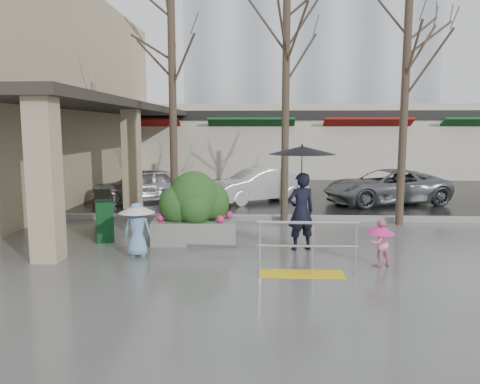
# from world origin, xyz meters

# --- Properties ---
(ground) EXTENTS (120.00, 120.00, 0.00)m
(ground) POSITION_xyz_m (0.00, 0.00, 0.00)
(ground) COLOR #51514F
(ground) RESTS_ON ground
(street_asphalt) EXTENTS (120.00, 36.00, 0.01)m
(street_asphalt) POSITION_xyz_m (0.00, 22.00, 0.01)
(street_asphalt) COLOR black
(street_asphalt) RESTS_ON ground
(curb) EXTENTS (120.00, 0.30, 0.15)m
(curb) POSITION_xyz_m (0.00, 4.00, 0.07)
(curb) COLOR gray
(curb) RESTS_ON ground
(near_building) EXTENTS (6.00, 18.00, 8.00)m
(near_building) POSITION_xyz_m (-9.00, 8.00, 4.00)
(near_building) COLOR tan
(near_building) RESTS_ON ground
(canopy_slab) EXTENTS (2.80, 18.00, 0.25)m
(canopy_slab) POSITION_xyz_m (-4.80, 8.00, 3.62)
(canopy_slab) COLOR #2D2823
(canopy_slab) RESTS_ON pillar_front
(pillar_front) EXTENTS (0.55, 0.55, 3.50)m
(pillar_front) POSITION_xyz_m (-3.90, -0.50, 1.75)
(pillar_front) COLOR tan
(pillar_front) RESTS_ON ground
(pillar_back) EXTENTS (0.55, 0.55, 3.50)m
(pillar_back) POSITION_xyz_m (-3.90, 6.00, 1.75)
(pillar_back) COLOR tan
(pillar_back) RESTS_ON ground
(storefront_row) EXTENTS (34.00, 6.74, 4.00)m
(storefront_row) POSITION_xyz_m (2.00, 17.97, 2.01)
(storefront_row) COLOR beige
(storefront_row) RESTS_ON ground
(office_tower) EXTENTS (18.00, 12.00, 25.00)m
(office_tower) POSITION_xyz_m (4.00, 30.00, 12.50)
(office_tower) COLOR #8C99A8
(office_tower) RESTS_ON ground
(handrail) EXTENTS (1.90, 0.50, 1.03)m
(handrail) POSITION_xyz_m (1.36, -1.20, 0.38)
(handrail) COLOR yellow
(handrail) RESTS_ON ground
(tree_west) EXTENTS (3.20, 3.20, 6.80)m
(tree_west) POSITION_xyz_m (-2.00, 3.60, 5.08)
(tree_west) COLOR #382B21
(tree_west) RESTS_ON ground
(tree_midwest) EXTENTS (3.20, 3.20, 7.00)m
(tree_midwest) POSITION_xyz_m (1.20, 3.60, 5.23)
(tree_midwest) COLOR #382B21
(tree_midwest) RESTS_ON ground
(tree_mideast) EXTENTS (3.20, 3.20, 6.50)m
(tree_mideast) POSITION_xyz_m (4.50, 3.60, 4.86)
(tree_mideast) COLOR #382B21
(tree_mideast) RESTS_ON ground
(woman) EXTENTS (1.51, 1.51, 2.40)m
(woman) POSITION_xyz_m (1.43, 0.64, 1.52)
(woman) COLOR black
(woman) RESTS_ON ground
(child_pink) EXTENTS (0.58, 0.58, 0.94)m
(child_pink) POSITION_xyz_m (2.90, -0.56, 0.55)
(child_pink) COLOR pink
(child_pink) RESTS_ON ground
(child_blue) EXTENTS (0.77, 0.77, 1.18)m
(child_blue) POSITION_xyz_m (-2.13, -0.07, 0.72)
(child_blue) COLOR #6D9BC3
(child_blue) RESTS_ON ground
(planter) EXTENTS (2.06, 1.20, 1.73)m
(planter) POSITION_xyz_m (-1.08, 1.23, 0.83)
(planter) COLOR gray
(planter) RESTS_ON ground
(news_boxes) EXTENTS (1.08, 1.96, 1.08)m
(news_boxes) POSITION_xyz_m (-3.54, 1.91, 0.54)
(news_boxes) COLOR #0E3E1A
(news_boxes) RESTS_ON ground
(car_a) EXTENTS (3.98, 2.96, 1.26)m
(car_a) POSITION_xyz_m (-3.93, 7.32, 0.63)
(car_a) COLOR #ACABB0
(car_a) RESTS_ON ground
(car_b) EXTENTS (3.92, 3.25, 1.26)m
(car_b) POSITION_xyz_m (0.40, 7.55, 0.63)
(car_b) COLOR white
(car_b) RESTS_ON ground
(car_c) EXTENTS (4.92, 3.21, 1.26)m
(car_c) POSITION_xyz_m (5.07, 7.29, 0.63)
(car_c) COLOR slate
(car_c) RESTS_ON ground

